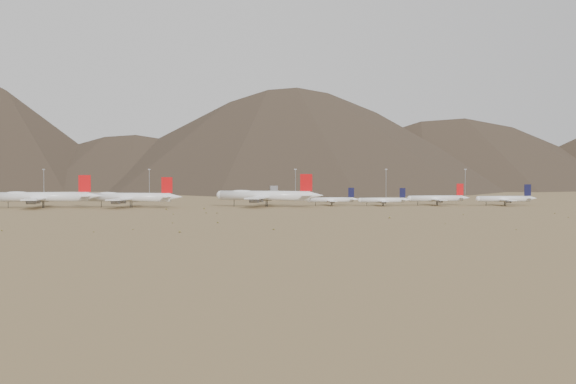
{
  "coord_description": "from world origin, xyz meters",
  "views": [
    {
      "loc": [
        -35.37,
        -459.44,
        26.12
      ],
      "look_at": [
        29.74,
        30.0,
        9.88
      ],
      "focal_mm": 45.0,
      "sensor_mm": 36.0,
      "label": 1
    }
  ],
  "objects": [
    {
      "name": "narrowbody_b",
      "position": [
        96.56,
        27.97,
        4.02
      ],
      "size": [
        37.6,
        26.92,
        12.4
      ],
      "rotation": [
        0.0,
        0.0,
        -0.04
      ],
      "color": "white",
      "rests_on": "ground"
    },
    {
      "name": "control_tower",
      "position": [
        30.0,
        120.0,
        5.32
      ],
      "size": [
        8.0,
        8.0,
        12.0
      ],
      "color": "tan",
      "rests_on": "ground"
    },
    {
      "name": "ground",
      "position": [
        0.0,
        0.0,
        0.0
      ],
      "size": [
        3000.0,
        3000.0,
        0.0
      ],
      "primitive_type": "plane",
      "color": "#997A4F",
      "rests_on": "ground"
    },
    {
      "name": "mast_west",
      "position": [
        -69.17,
        122.66,
        14.2
      ],
      "size": [
        2.0,
        0.6,
        25.7
      ],
      "color": "gray",
      "rests_on": "ground"
    },
    {
      "name": "widebody_east",
      "position": [
        13.82,
        27.3,
        7.68
      ],
      "size": [
        71.35,
        57.08,
        22.29
      ],
      "rotation": [
        0.0,
        0.0,
        -0.36
      ],
      "color": "white",
      "rests_on": "ground"
    },
    {
      "name": "mast_east",
      "position": [
        127.13,
        133.37,
        14.2
      ],
      "size": [
        2.0,
        0.6,
        25.7
      ],
      "color": "gray",
      "rests_on": "ground"
    },
    {
      "name": "narrowbody_a",
      "position": [
        62.03,
        36.95,
        4.05
      ],
      "size": [
        37.78,
        26.91,
        12.47
      ],
      "rotation": [
        0.0,
        0.0,
        0.0
      ],
      "color": "white",
      "rests_on": "ground"
    },
    {
      "name": "narrowbody_d",
      "position": [
        182.01,
        19.5,
        4.82
      ],
      "size": [
        45.03,
        32.12,
        14.86
      ],
      "rotation": [
        0.0,
        0.0,
        -0.01
      ],
      "color": "white",
      "rests_on": "ground"
    },
    {
      "name": "mast_centre",
      "position": [
        45.28,
        102.38,
        14.2
      ],
      "size": [
        2.0,
        0.6,
        25.7
      ],
      "color": "gray",
      "rests_on": "ground"
    },
    {
      "name": "mast_far_east",
      "position": [
        191.03,
        118.14,
        14.2
      ],
      "size": [
        2.0,
        0.6,
        25.7
      ],
      "color": "gray",
      "rests_on": "ground"
    },
    {
      "name": "widebody_west",
      "position": [
        -133.5,
        31.22,
        7.46
      ],
      "size": [
        72.9,
        55.93,
        21.64
      ],
      "rotation": [
        0.0,
        0.0,
        -0.04
      ],
      "color": "white",
      "rests_on": "ground"
    },
    {
      "name": "desert_scrub",
      "position": [
        1.72,
        -90.6,
        0.35
      ],
      "size": [
        364.52,
        175.25,
        0.9
      ],
      "color": "olive",
      "rests_on": "ground"
    },
    {
      "name": "mast_far_west",
      "position": [
        -148.42,
        113.72,
        14.2
      ],
      "size": [
        2.0,
        0.6,
        25.7
      ],
      "color": "gray",
      "rests_on": "ground"
    },
    {
      "name": "mountain_ridge",
      "position": [
        0.0,
        900.0,
        150.0
      ],
      "size": [
        4400.0,
        1000.0,
        300.0
      ],
      "color": "#48382B",
      "rests_on": "ground"
    },
    {
      "name": "narrowbody_c",
      "position": [
        136.14,
        29.49,
        4.95
      ],
      "size": [
        46.21,
        33.03,
        15.24
      ],
      "rotation": [
        0.0,
        0.0,
        0.02
      ],
      "color": "white",
      "rests_on": "ground"
    },
    {
      "name": "widebody_centre",
      "position": [
        -76.54,
        28.46,
        6.99
      ],
      "size": [
        66.01,
        52.42,
        20.27
      ],
      "rotation": [
        0.0,
        0.0,
        -0.3
      ],
      "color": "white",
      "rests_on": "ground"
    }
  ]
}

